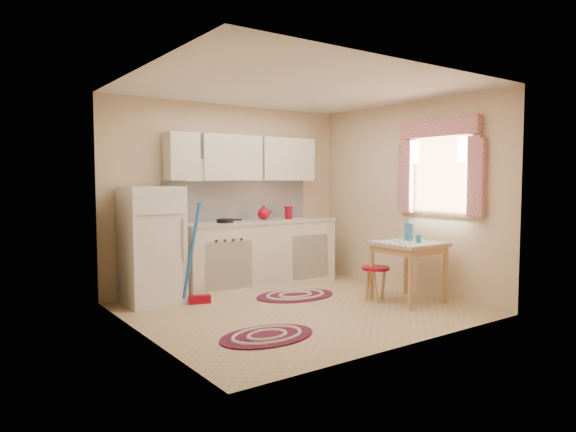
{
  "coord_description": "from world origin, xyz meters",
  "views": [
    {
      "loc": [
        -3.46,
        -4.64,
        1.47
      ],
      "look_at": [
        0.03,
        0.25,
        1.05
      ],
      "focal_mm": 32.0,
      "sensor_mm": 36.0,
      "label": 1
    }
  ],
  "objects_px": {
    "fridge": "(152,245)",
    "base_cabinets": "(259,255)",
    "stool": "(375,284)",
    "table": "(408,272)"
  },
  "relations": [
    {
      "from": "fridge",
      "to": "stool",
      "type": "relative_size",
      "value": 3.33
    },
    {
      "from": "fridge",
      "to": "stool",
      "type": "bearing_deg",
      "value": -33.2
    },
    {
      "from": "fridge",
      "to": "table",
      "type": "bearing_deg",
      "value": -33.92
    },
    {
      "from": "fridge",
      "to": "table",
      "type": "distance_m",
      "value": 3.1
    },
    {
      "from": "fridge",
      "to": "stool",
      "type": "height_order",
      "value": "fridge"
    },
    {
      "from": "table",
      "to": "fridge",
      "type": "bearing_deg",
      "value": 146.08
    },
    {
      "from": "fridge",
      "to": "base_cabinets",
      "type": "xyz_separation_m",
      "value": [
        1.53,
        0.05,
        -0.26
      ]
    },
    {
      "from": "base_cabinets",
      "to": "fridge",
      "type": "bearing_deg",
      "value": -178.13
    },
    {
      "from": "base_cabinets",
      "to": "stool",
      "type": "distance_m",
      "value": 1.7
    },
    {
      "from": "table",
      "to": "stool",
      "type": "height_order",
      "value": "table"
    }
  ]
}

